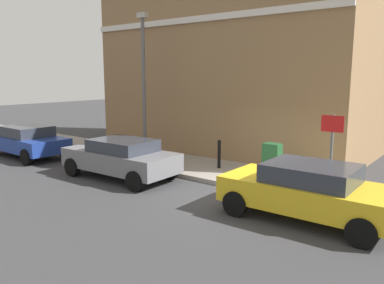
# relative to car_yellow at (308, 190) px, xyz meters

# --- Properties ---
(ground) EXTENTS (80.00, 80.00, 0.00)m
(ground) POSITION_rel_car_yellow_xyz_m (0.63, 2.25, -0.74)
(ground) COLOR #38383A
(sidewalk) EXTENTS (2.78, 30.00, 0.15)m
(sidewalk) POSITION_rel_car_yellow_xyz_m (2.44, 8.25, -0.66)
(sidewalk) COLOR gray
(sidewalk) RESTS_ON ground
(corner_building) EXTENTS (6.35, 11.79, 9.54)m
(corner_building) POSITION_rel_car_yellow_xyz_m (6.95, 6.15, 4.04)
(corner_building) COLOR olive
(corner_building) RESTS_ON ground
(car_yellow) EXTENTS (1.96, 4.08, 1.38)m
(car_yellow) POSITION_rel_car_yellow_xyz_m (0.00, 0.00, 0.00)
(car_yellow) COLOR gold
(car_yellow) RESTS_ON ground
(car_grey) EXTENTS (1.95, 4.18, 1.35)m
(car_grey) POSITION_rel_car_yellow_xyz_m (-0.17, 6.48, -0.01)
(car_grey) COLOR slate
(car_grey) RESTS_ON ground
(car_blue) EXTENTS (1.97, 4.10, 1.34)m
(car_blue) POSITION_rel_car_yellow_xyz_m (-0.26, 12.30, -0.03)
(car_blue) COLOR navy
(car_blue) RESTS_ON ground
(utility_cabinet) EXTENTS (0.46, 0.61, 1.15)m
(utility_cabinet) POSITION_rel_car_yellow_xyz_m (2.47, 2.17, -0.06)
(utility_cabinet) COLOR #1E4C28
(utility_cabinet) RESTS_ON sidewalk
(bollard_near_cabinet) EXTENTS (0.14, 0.14, 1.04)m
(bollard_near_cabinet) POSITION_rel_car_yellow_xyz_m (2.57, 4.30, -0.03)
(bollard_near_cabinet) COLOR black
(bollard_near_cabinet) RESTS_ON sidewalk
(bollard_far_kerb) EXTENTS (0.14, 0.14, 1.04)m
(bollard_far_kerb) POSITION_rel_car_yellow_xyz_m (1.29, 6.10, -0.03)
(bollard_far_kerb) COLOR black
(bollard_far_kerb) RESTS_ON sidewalk
(street_sign) EXTENTS (0.08, 0.60, 2.30)m
(street_sign) POSITION_rel_car_yellow_xyz_m (1.51, -0.01, 0.92)
(street_sign) COLOR #59595B
(street_sign) RESTS_ON sidewalk
(lamppost) EXTENTS (0.20, 0.44, 5.72)m
(lamppost) POSITION_rel_car_yellow_xyz_m (2.33, 7.79, 2.57)
(lamppost) COLOR #59595B
(lamppost) RESTS_ON sidewalk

